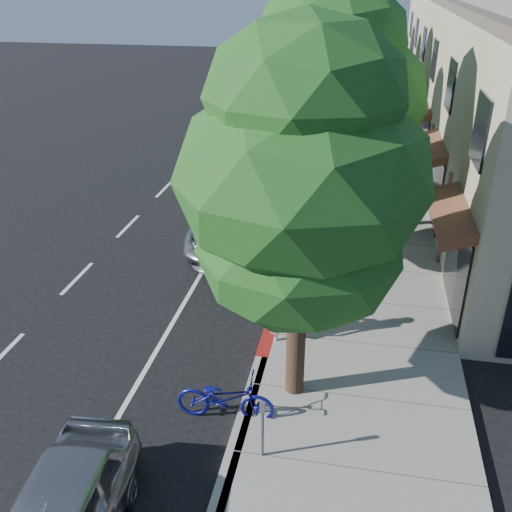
% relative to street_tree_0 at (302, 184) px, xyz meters
% --- Properties ---
extents(ground, '(120.00, 120.00, 0.00)m').
position_rel_street_tree_0_xyz_m(ground, '(-0.90, 2.00, -4.85)').
color(ground, black).
rests_on(ground, ground).
extents(sidewalk, '(4.60, 56.00, 0.15)m').
position_rel_street_tree_0_xyz_m(sidewalk, '(1.40, 10.00, -4.78)').
color(sidewalk, gray).
rests_on(sidewalk, ground).
extents(curb, '(0.30, 56.00, 0.15)m').
position_rel_street_tree_0_xyz_m(curb, '(-0.90, 10.00, -4.78)').
color(curb, '#9E998E').
rests_on(curb, ground).
extents(curb_red_segment, '(0.32, 4.00, 0.15)m').
position_rel_street_tree_0_xyz_m(curb_red_segment, '(-0.90, 3.00, -4.78)').
color(curb_red_segment, maroon).
rests_on(curb_red_segment, ground).
extents(street_tree_0, '(4.73, 4.73, 7.83)m').
position_rel_street_tree_0_xyz_m(street_tree_0, '(0.00, 0.00, 0.00)').
color(street_tree_0, black).
rests_on(street_tree_0, ground).
extents(street_tree_1, '(5.40, 5.40, 8.31)m').
position_rel_street_tree_0_xyz_m(street_tree_1, '(-0.00, 6.00, 0.21)').
color(street_tree_1, black).
rests_on(street_tree_1, ground).
extents(street_tree_2, '(4.01, 4.01, 7.06)m').
position_rel_street_tree_0_xyz_m(street_tree_2, '(-0.00, 12.00, -0.43)').
color(street_tree_2, black).
rests_on(street_tree_2, ground).
extents(street_tree_3, '(5.12, 5.12, 7.91)m').
position_rel_street_tree_0_xyz_m(street_tree_3, '(-0.00, 18.00, -0.03)').
color(street_tree_3, black).
rests_on(street_tree_3, ground).
extents(street_tree_4, '(4.74, 4.74, 7.10)m').
position_rel_street_tree_0_xyz_m(street_tree_4, '(-0.00, 24.00, -0.56)').
color(street_tree_4, black).
rests_on(street_tree_4, ground).
extents(street_tree_5, '(4.97, 4.97, 7.05)m').
position_rel_street_tree_0_xyz_m(street_tree_5, '(-0.00, 30.00, -0.64)').
color(street_tree_5, black).
rests_on(street_tree_5, ground).
extents(cyclist, '(0.59, 0.80, 2.02)m').
position_rel_street_tree_0_xyz_m(cyclist, '(-0.65, 1.93, -3.84)').
color(cyclist, silver).
rests_on(cyclist, ground).
extents(bicycle, '(2.04, 0.78, 1.06)m').
position_rel_street_tree_0_xyz_m(bicycle, '(-1.30, -1.00, -4.32)').
color(bicycle, navy).
rests_on(bicycle, ground).
extents(silver_suv, '(3.58, 6.68, 1.78)m').
position_rel_street_tree_0_xyz_m(silver_suv, '(-2.43, 7.50, -3.96)').
color(silver_suv, '#BBBCC1').
rests_on(silver_suv, ground).
extents(dark_sedan, '(1.97, 4.61, 1.48)m').
position_rel_street_tree_0_xyz_m(dark_sedan, '(-1.79, 14.16, -4.11)').
color(dark_sedan, black).
rests_on(dark_sedan, ground).
extents(white_pickup, '(2.53, 5.73, 1.64)m').
position_rel_street_tree_0_xyz_m(white_pickup, '(-1.48, 21.80, -4.03)').
color(white_pickup, silver).
rests_on(white_pickup, ground).
extents(dark_suv_far, '(1.92, 4.60, 1.56)m').
position_rel_street_tree_0_xyz_m(dark_suv_far, '(-1.40, 27.16, -4.07)').
color(dark_suv_far, black).
rests_on(dark_suv_far, ground).
extents(pedestrian, '(1.00, 0.82, 1.90)m').
position_rel_street_tree_0_xyz_m(pedestrian, '(2.66, 9.83, -3.75)').
color(pedestrian, black).
rests_on(pedestrian, sidewalk).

